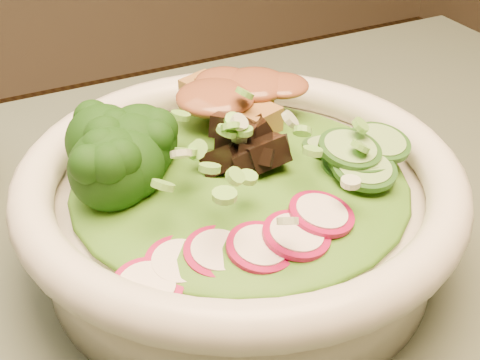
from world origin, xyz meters
name	(u,v)px	position (x,y,z in m)	size (l,w,h in m)	color
salad_bowl	(240,206)	(0.13, 0.07, 0.79)	(0.31, 0.31, 0.08)	silver
lettuce_bed	(240,179)	(0.13, 0.07, 0.82)	(0.23, 0.23, 0.03)	#286615
broccoli_florets	(133,162)	(0.06, 0.10, 0.84)	(0.09, 0.08, 0.05)	black
radish_slices	(257,242)	(0.10, 0.00, 0.82)	(0.12, 0.05, 0.02)	maroon
cucumber_slices	(349,157)	(0.20, 0.04, 0.83)	(0.08, 0.08, 0.04)	#8DBD69
mushroom_heap	(238,147)	(0.13, 0.09, 0.83)	(0.08, 0.08, 0.05)	black
tofu_cubes	(235,111)	(0.16, 0.14, 0.83)	(0.10, 0.07, 0.04)	#945B31
peanut_sauce	(234,93)	(0.16, 0.14, 0.85)	(0.08, 0.06, 0.02)	brown
scallion_garnish	(240,143)	(0.13, 0.07, 0.84)	(0.22, 0.22, 0.03)	#6EBB42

